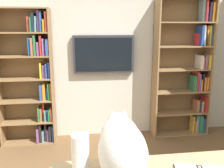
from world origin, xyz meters
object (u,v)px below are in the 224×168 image
object	(u,v)px
bookshelf_right	(32,77)
cat	(122,147)
bookshelf_left	(188,69)
paper_towel_roll	(80,155)
wall_mounted_tv	(104,54)

from	to	relation	value
bookshelf_right	cat	world-z (taller)	bookshelf_right
bookshelf_left	paper_towel_roll	xyz separation A→B (m)	(1.70, 2.20, -0.14)
bookshelf_left	wall_mounted_tv	bearing A→B (deg)	-3.60
bookshelf_left	wall_mounted_tv	xyz separation A→B (m)	(1.32, -0.08, 0.24)
bookshelf_right	paper_towel_roll	xyz separation A→B (m)	(-0.67, 2.19, -0.08)
wall_mounted_tv	bookshelf_right	bearing A→B (deg)	4.74
cat	paper_towel_roll	size ratio (longest dim) A/B	2.21
paper_towel_roll	bookshelf_left	bearing A→B (deg)	-127.72
bookshelf_left	bookshelf_right	distance (m)	2.36
bookshelf_left	paper_towel_roll	world-z (taller)	bookshelf_left
cat	paper_towel_roll	world-z (taller)	cat
paper_towel_roll	bookshelf_right	bearing A→B (deg)	-73.11
bookshelf_right	wall_mounted_tv	distance (m)	1.09
bookshelf_right	paper_towel_roll	distance (m)	2.29
bookshelf_right	cat	distance (m)	2.42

